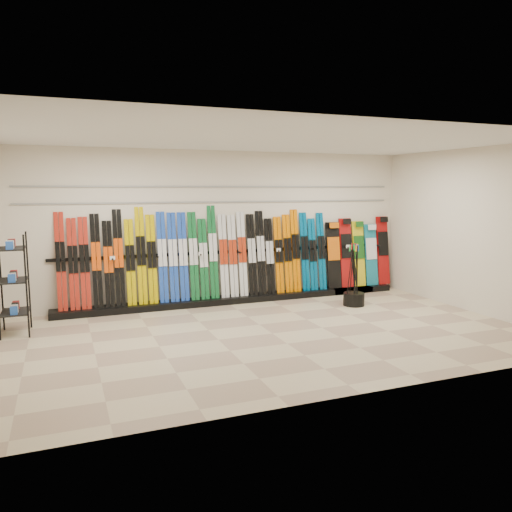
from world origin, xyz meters
name	(u,v)px	position (x,y,z in m)	size (l,w,h in m)	color
floor	(272,333)	(0.00, 0.00, 0.00)	(8.00, 8.00, 0.00)	#9E846D
back_wall	(223,227)	(0.00, 2.50, 1.50)	(8.00, 8.00, 0.00)	beige
right_wall	(474,231)	(4.00, 0.00, 1.50)	(5.00, 5.00, 0.00)	beige
ceiling	(273,139)	(0.00, 0.00, 3.00)	(8.00, 8.00, 0.00)	silver
ski_rack_base	(238,299)	(0.22, 2.28, 0.06)	(8.00, 0.40, 0.12)	black
skis	(202,256)	(-0.48, 2.36, 0.95)	(5.38, 0.29, 1.81)	#AF2316
snowboards	(358,253)	(3.08, 2.35, 0.84)	(1.59, 0.23, 1.52)	black
accessory_rack	(13,284)	(-3.75, 1.47, 0.79)	(0.40, 0.60, 1.58)	black
pole_bin	(354,299)	(2.23, 1.16, 0.12)	(0.41, 0.41, 0.25)	black
ski_poles	(354,275)	(2.22, 1.17, 0.61)	(0.32, 0.36, 1.18)	black
slatwall_rail_0	(223,202)	(0.00, 2.48, 2.00)	(7.60, 0.02, 0.03)	gray
slatwall_rail_1	(223,187)	(0.00, 2.48, 2.30)	(7.60, 0.02, 0.03)	gray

